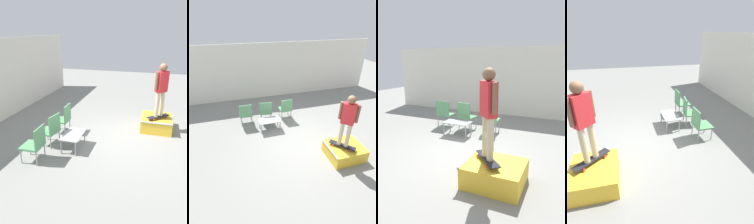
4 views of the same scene
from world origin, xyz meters
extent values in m
plane|color=gray|center=(0.00, 0.00, 0.00)|extent=(24.00, 24.00, 0.00)
cube|color=gold|center=(1.15, -0.94, 0.22)|extent=(1.14, 1.01, 0.44)
cylinder|color=#B7B7BC|center=(0.58, -0.94, 0.44)|extent=(0.05, 1.01, 0.05)
cube|color=black|center=(1.00, -0.98, 0.53)|extent=(0.71, 0.77, 0.02)
cylinder|color=red|center=(1.26, -1.10, 0.49)|extent=(0.06, 0.06, 0.05)
cylinder|color=red|center=(1.08, -1.25, 0.49)|extent=(0.06, 0.06, 0.05)
cylinder|color=red|center=(0.91, -0.70, 0.49)|extent=(0.06, 0.06, 0.05)
cylinder|color=red|center=(0.74, -0.86, 0.49)|extent=(0.06, 0.06, 0.05)
cylinder|color=#C6B793|center=(0.92, -0.90, 0.96)|extent=(0.13, 0.13, 0.84)
cylinder|color=#C6B793|center=(1.07, -1.05, 0.96)|extent=(0.13, 0.13, 0.84)
cube|color=red|center=(1.00, -0.98, 1.71)|extent=(0.41, 0.41, 0.66)
cylinder|color=brown|center=(0.82, -0.81, 1.76)|extent=(0.09, 0.09, 0.56)
cylinder|color=brown|center=(1.17, -1.15, 1.76)|extent=(0.09, 0.09, 0.56)
sphere|color=brown|center=(1.00, -0.98, 2.16)|extent=(0.24, 0.24, 0.24)
cube|color=#9E9EA3|center=(-0.91, 1.34, 0.44)|extent=(0.89, 0.53, 0.02)
cylinder|color=#9E9EA3|center=(-1.31, 1.13, 0.21)|extent=(0.04, 0.04, 0.43)
cylinder|color=#9E9EA3|center=(-0.52, 1.13, 0.21)|extent=(0.04, 0.04, 0.43)
cylinder|color=#9E9EA3|center=(-1.31, 1.55, 0.21)|extent=(0.04, 0.04, 0.43)
cylinder|color=#9E9EA3|center=(-0.52, 1.55, 0.21)|extent=(0.04, 0.04, 0.43)
cylinder|color=#99999E|center=(-1.59, 2.35, 0.20)|extent=(0.03, 0.03, 0.40)
cylinder|color=#99999E|center=(-2.03, 2.34, 0.20)|extent=(0.03, 0.03, 0.40)
cylinder|color=#99999E|center=(-1.59, 1.91, 0.20)|extent=(0.03, 0.03, 0.40)
cylinder|color=#99999E|center=(-2.03, 1.90, 0.20)|extent=(0.03, 0.03, 0.40)
cube|color=#569360|center=(-1.81, 2.12, 0.43)|extent=(0.53, 0.53, 0.05)
cube|color=#569360|center=(-1.81, 1.88, 0.72)|extent=(0.52, 0.05, 0.53)
cylinder|color=#99999E|center=(-0.66, 2.30, 0.20)|extent=(0.03, 0.03, 0.40)
cylinder|color=#99999E|center=(-1.09, 2.37, 0.20)|extent=(0.03, 0.03, 0.40)
cylinder|color=#99999E|center=(-0.73, 1.87, 0.20)|extent=(0.03, 0.03, 0.40)
cylinder|color=#99999E|center=(-1.16, 1.94, 0.20)|extent=(0.03, 0.03, 0.40)
cube|color=#569360|center=(-0.91, 2.12, 0.43)|extent=(0.60, 0.60, 0.05)
cube|color=#569360|center=(-0.95, 1.89, 0.72)|extent=(0.52, 0.12, 0.53)
cylinder|color=#99999E|center=(0.20, 2.35, 0.20)|extent=(0.03, 0.03, 0.40)
cylinder|color=#99999E|center=(-0.24, 2.34, 0.20)|extent=(0.03, 0.03, 0.40)
cylinder|color=#99999E|center=(0.21, 1.91, 0.20)|extent=(0.03, 0.03, 0.40)
cylinder|color=#99999E|center=(-0.23, 1.90, 0.20)|extent=(0.03, 0.03, 0.40)
cube|color=#569360|center=(-0.01, 2.12, 0.43)|extent=(0.53, 0.53, 0.05)
cube|color=#569360|center=(-0.01, 1.88, 0.72)|extent=(0.52, 0.05, 0.53)
camera|label=1|loc=(-6.15, -0.81, 3.25)|focal=35.00mm
camera|label=2|loc=(-2.11, -4.69, 4.24)|focal=28.00mm
camera|label=3|loc=(2.35, -4.72, 2.40)|focal=35.00mm
camera|label=4|loc=(4.27, -0.19, 3.09)|focal=28.00mm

